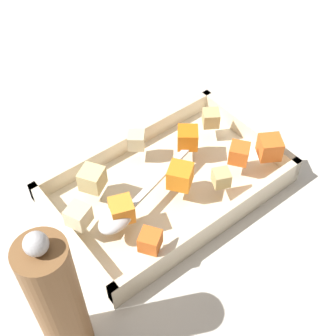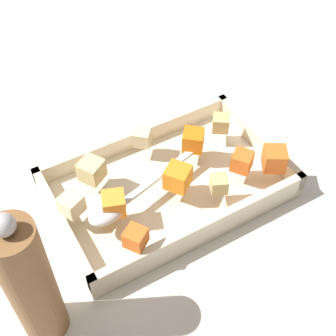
% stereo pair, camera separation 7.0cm
% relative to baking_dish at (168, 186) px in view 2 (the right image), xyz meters
% --- Properties ---
extents(ground_plane, '(4.00, 4.00, 0.00)m').
position_rel_baking_dish_xyz_m(ground_plane, '(-0.01, -0.02, -0.01)').
color(ground_plane, beige).
extents(baking_dish, '(0.36, 0.22, 0.05)m').
position_rel_baking_dish_xyz_m(baking_dish, '(0.00, 0.00, 0.00)').
color(baking_dish, beige).
rests_on(baking_dish, ground_plane).
extents(carrot_chunk_corner_sw, '(0.04, 0.04, 0.03)m').
position_rel_baking_dish_xyz_m(carrot_chunk_corner_sw, '(-0.10, -0.09, 0.05)').
color(carrot_chunk_corner_sw, orange).
rests_on(carrot_chunk_corner_sw, baking_dish).
extents(carrot_chunk_under_handle, '(0.04, 0.04, 0.03)m').
position_rel_baking_dish_xyz_m(carrot_chunk_under_handle, '(-0.10, -0.02, 0.05)').
color(carrot_chunk_under_handle, orange).
rests_on(carrot_chunk_under_handle, baking_dish).
extents(carrot_chunk_far_right, '(0.04, 0.04, 0.03)m').
position_rel_baking_dish_xyz_m(carrot_chunk_far_right, '(0.06, 0.03, 0.05)').
color(carrot_chunk_far_right, orange).
rests_on(carrot_chunk_far_right, baking_dish).
extents(carrot_chunk_center, '(0.05, 0.05, 0.03)m').
position_rel_baking_dish_xyz_m(carrot_chunk_center, '(0.15, -0.07, 0.05)').
color(carrot_chunk_center, orange).
rests_on(carrot_chunk_center, baking_dish).
extents(carrot_chunk_near_right, '(0.05, 0.05, 0.03)m').
position_rel_baking_dish_xyz_m(carrot_chunk_near_right, '(0.00, -0.03, 0.05)').
color(carrot_chunk_near_right, orange).
rests_on(carrot_chunk_near_right, baking_dish).
extents(carrot_chunk_front_center, '(0.04, 0.04, 0.03)m').
position_rel_baking_dish_xyz_m(carrot_chunk_front_center, '(0.10, -0.05, 0.05)').
color(carrot_chunk_front_center, orange).
rests_on(carrot_chunk_front_center, baking_dish).
extents(potato_chunk_near_spoon, '(0.03, 0.03, 0.02)m').
position_rel_baking_dish_xyz_m(potato_chunk_near_spoon, '(0.05, -0.07, 0.04)').
color(potato_chunk_near_spoon, tan).
rests_on(potato_chunk_near_spoon, baking_dish).
extents(potato_chunk_corner_se, '(0.04, 0.04, 0.03)m').
position_rel_baking_dish_xyz_m(potato_chunk_corner_se, '(0.12, 0.04, 0.05)').
color(potato_chunk_corner_se, tan).
rests_on(potato_chunk_corner_se, baking_dish).
extents(potato_chunk_mid_left, '(0.04, 0.04, 0.03)m').
position_rel_baking_dish_xyz_m(potato_chunk_mid_left, '(-0.00, 0.07, 0.05)').
color(potato_chunk_mid_left, beige).
rests_on(potato_chunk_mid_left, baking_dish).
extents(potato_chunk_far_left, '(0.04, 0.04, 0.03)m').
position_rel_baking_dish_xyz_m(potato_chunk_far_left, '(-0.10, 0.05, 0.05)').
color(potato_chunk_far_left, '#E0CC89').
rests_on(potato_chunk_far_left, baking_dish).
extents(potato_chunk_near_left, '(0.04, 0.04, 0.03)m').
position_rel_baking_dish_xyz_m(potato_chunk_near_left, '(-0.15, 0.00, 0.05)').
color(potato_chunk_near_left, beige).
rests_on(potato_chunk_near_left, baking_dish).
extents(serving_spoon, '(0.21, 0.08, 0.02)m').
position_rel_baking_dish_xyz_m(serving_spoon, '(-0.10, -0.02, 0.04)').
color(serving_spoon, silver).
rests_on(serving_spoon, baking_dish).
extents(pepper_mill, '(0.06, 0.06, 0.23)m').
position_rel_baking_dish_xyz_m(pepper_mill, '(-0.24, -0.11, 0.09)').
color(pepper_mill, brown).
rests_on(pepper_mill, ground_plane).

